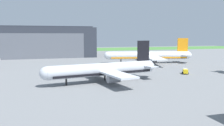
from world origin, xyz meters
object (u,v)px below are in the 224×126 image
Objects in this scene: maintenance_hangar at (40,42)px; stair_truck at (185,71)px; airliner_near_left at (103,70)px; airliner_far_left at (149,56)px.

maintenance_hangar is 112.65m from stair_truck.
maintenance_hangar is at bearing 102.00° from airliner_near_left.
stair_truck is at bearing -92.31° from airliner_far_left.
airliner_far_left is 58.06m from airliner_near_left.
airliner_far_left is (58.98, -58.42, -6.46)m from maintenance_hangar.
maintenance_hangar is 83.26m from airliner_far_left.
maintenance_hangar is 1.59× the size of airliner_far_left.
airliner_near_left is at bearing -129.66° from airliner_far_left.
maintenance_hangar is at bearing 120.78° from stair_truck.
airliner_near_left is (21.92, -103.11, -6.56)m from maintenance_hangar.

